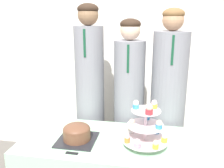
{
  "coord_description": "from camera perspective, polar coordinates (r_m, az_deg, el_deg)",
  "views": [
    {
      "loc": [
        0.16,
        -1.16,
        1.52
      ],
      "look_at": [
        -0.1,
        0.32,
        1.1
      ],
      "focal_mm": 38.0,
      "sensor_mm": 36.0,
      "label": 1
    }
  ],
  "objects": [
    {
      "name": "student_2",
      "position": [
        2.08,
        13.12,
        -6.36
      ],
      "size": [
        0.29,
        0.29,
        1.6
      ],
      "color": "gray",
      "rests_on": "ground_plane"
    },
    {
      "name": "student_1",
      "position": [
        2.1,
        4.03,
        -6.68
      ],
      "size": [
        0.26,
        0.26,
        1.52
      ],
      "color": "gray",
      "rests_on": "ground_plane"
    },
    {
      "name": "cupcake_stand",
      "position": [
        1.56,
        8.06,
        -10.2
      ],
      "size": [
        0.3,
        0.3,
        0.32
      ],
      "color": "silver",
      "rests_on": "table"
    },
    {
      "name": "round_cake",
      "position": [
        1.67,
        -8.47,
        -11.49
      ],
      "size": [
        0.26,
        0.26,
        0.12
      ],
      "color": "#232328",
      "rests_on": "table"
    },
    {
      "name": "cake_knife",
      "position": [
        1.54,
        -7.85,
        -16.41
      ],
      "size": [
        0.27,
        0.03,
        0.01
      ],
      "rotation": [
        0.0,
        0.0,
        -0.03
      ],
      "color": "silver",
      "rests_on": "table"
    },
    {
      "name": "wall_back",
      "position": [
        2.51,
        6.42,
        11.48
      ],
      "size": [
        9.0,
        0.06,
        2.7
      ],
      "color": "silver",
      "rests_on": "ground_plane"
    },
    {
      "name": "student_0",
      "position": [
        2.13,
        -5.24,
        -4.41
      ],
      "size": [
        0.25,
        0.25,
        1.64
      ],
      "color": "gray",
      "rests_on": "ground_plane"
    }
  ]
}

